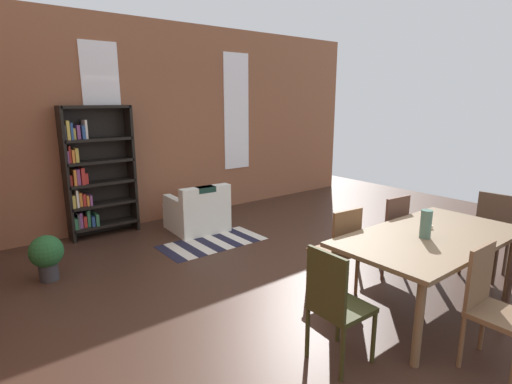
{
  "coord_description": "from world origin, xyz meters",
  "views": [
    {
      "loc": [
        -3.19,
        -2.32,
        2.02
      ],
      "look_at": [
        -0.12,
        1.57,
        0.86
      ],
      "focal_mm": 28.05,
      "sensor_mm": 36.0,
      "label": 1
    }
  ],
  "objects_px": {
    "dining_chair_head_right": "(489,232)",
    "bookshelf_tall": "(94,173)",
    "potted_plant_by_shelf": "(47,254)",
    "vase_on_table": "(426,224)",
    "dining_chair_head_left": "(335,303)",
    "dining_chair_far_left": "(338,248)",
    "armchair_white": "(198,213)",
    "dining_chair_far_right": "(388,231)",
    "dining_chair_near_left": "(492,305)",
    "dining_table": "(431,243)"
  },
  "relations": [
    {
      "from": "dining_chair_head_right",
      "to": "bookshelf_tall",
      "type": "height_order",
      "value": "bookshelf_tall"
    },
    {
      "from": "dining_chair_head_right",
      "to": "potted_plant_by_shelf",
      "type": "distance_m",
      "value": 5.09
    },
    {
      "from": "vase_on_table",
      "to": "dining_chair_head_left",
      "type": "relative_size",
      "value": 0.28
    },
    {
      "from": "dining_chair_far_left",
      "to": "potted_plant_by_shelf",
      "type": "distance_m",
      "value": 3.24
    },
    {
      "from": "dining_chair_head_right",
      "to": "armchair_white",
      "type": "xyz_separation_m",
      "value": [
        -1.86,
        3.5,
        -0.23
      ]
    },
    {
      "from": "potted_plant_by_shelf",
      "to": "dining_chair_head_left",
      "type": "bearing_deg",
      "value": -64.75
    },
    {
      "from": "vase_on_table",
      "to": "dining_chair_far_right",
      "type": "relative_size",
      "value": 0.28
    },
    {
      "from": "dining_chair_far_left",
      "to": "dining_chair_head_right",
      "type": "distance_m",
      "value": 1.94
    },
    {
      "from": "dining_chair_head_right",
      "to": "dining_chair_near_left",
      "type": "bearing_deg",
      "value": -157.29
    },
    {
      "from": "potted_plant_by_shelf",
      "to": "armchair_white",
      "type": "bearing_deg",
      "value": 12.67
    },
    {
      "from": "vase_on_table",
      "to": "dining_chair_far_right",
      "type": "distance_m",
      "value": 1.0
    },
    {
      "from": "dining_chair_head_left",
      "to": "dining_chair_far_right",
      "type": "bearing_deg",
      "value": 22.59
    },
    {
      "from": "dining_table",
      "to": "dining_chair_near_left",
      "type": "bearing_deg",
      "value": -120.55
    },
    {
      "from": "dining_chair_near_left",
      "to": "dining_chair_head_right",
      "type": "bearing_deg",
      "value": 22.71
    },
    {
      "from": "dining_chair_head_left",
      "to": "dining_chair_head_right",
      "type": "bearing_deg",
      "value": 0.07
    },
    {
      "from": "dining_chair_far_right",
      "to": "dining_chair_head_left",
      "type": "relative_size",
      "value": 1.0
    },
    {
      "from": "dining_table",
      "to": "dining_chair_far_right",
      "type": "height_order",
      "value": "dining_chair_far_right"
    },
    {
      "from": "dining_chair_head_right",
      "to": "potted_plant_by_shelf",
      "type": "height_order",
      "value": "dining_chair_head_right"
    },
    {
      "from": "vase_on_table",
      "to": "dining_chair_head_left",
      "type": "distance_m",
      "value": 1.28
    },
    {
      "from": "dining_table",
      "to": "armchair_white",
      "type": "relative_size",
      "value": 2.3
    },
    {
      "from": "vase_on_table",
      "to": "dining_chair_far_left",
      "type": "bearing_deg",
      "value": 113.45
    },
    {
      "from": "dining_chair_near_left",
      "to": "bookshelf_tall",
      "type": "relative_size",
      "value": 0.49
    },
    {
      "from": "potted_plant_by_shelf",
      "to": "dining_chair_far_left",
      "type": "bearing_deg",
      "value": -44.3
    },
    {
      "from": "dining_table",
      "to": "bookshelf_tall",
      "type": "distance_m",
      "value": 4.61
    },
    {
      "from": "dining_chair_far_left",
      "to": "armchair_white",
      "type": "bearing_deg",
      "value": 91.36
    },
    {
      "from": "vase_on_table",
      "to": "dining_chair_far_left",
      "type": "relative_size",
      "value": 0.28
    },
    {
      "from": "dining_chair_far_right",
      "to": "dining_chair_near_left",
      "type": "distance_m",
      "value": 1.72
    },
    {
      "from": "dining_chair_near_left",
      "to": "dining_chair_head_left",
      "type": "bearing_deg",
      "value": 140.74
    },
    {
      "from": "dining_table",
      "to": "dining_chair_near_left",
      "type": "xyz_separation_m",
      "value": [
        -0.44,
        -0.74,
        -0.18
      ]
    },
    {
      "from": "dining_chair_far_left",
      "to": "armchair_white",
      "type": "xyz_separation_m",
      "value": [
        -0.07,
        2.77,
        -0.23
      ]
    },
    {
      "from": "dining_chair_far_left",
      "to": "dining_chair_far_right",
      "type": "distance_m",
      "value": 0.88
    },
    {
      "from": "dining_chair_far_left",
      "to": "dining_chair_far_right",
      "type": "relative_size",
      "value": 1.0
    },
    {
      "from": "dining_chair_far_left",
      "to": "dining_chair_far_right",
      "type": "xyz_separation_m",
      "value": [
        0.88,
        -0.0,
        0.0
      ]
    },
    {
      "from": "dining_table",
      "to": "dining_chair_far_left",
      "type": "distance_m",
      "value": 0.88
    },
    {
      "from": "dining_chair_far_left",
      "to": "dining_chair_head_left",
      "type": "bearing_deg",
      "value": -140.64
    },
    {
      "from": "vase_on_table",
      "to": "potted_plant_by_shelf",
      "type": "bearing_deg",
      "value": 131.31
    },
    {
      "from": "bookshelf_tall",
      "to": "dining_chair_near_left",
      "type": "bearing_deg",
      "value": -74.55
    },
    {
      "from": "dining_table",
      "to": "dining_chair_head_right",
      "type": "bearing_deg",
      "value": 0.23
    },
    {
      "from": "dining_chair_near_left",
      "to": "potted_plant_by_shelf",
      "type": "bearing_deg",
      "value": 121.83
    },
    {
      "from": "vase_on_table",
      "to": "potted_plant_by_shelf",
      "type": "relative_size",
      "value": 0.5
    },
    {
      "from": "dining_chair_far_left",
      "to": "armchair_white",
      "type": "height_order",
      "value": "dining_chair_far_left"
    },
    {
      "from": "vase_on_table",
      "to": "armchair_white",
      "type": "bearing_deg",
      "value": 96.3
    },
    {
      "from": "potted_plant_by_shelf",
      "to": "dining_chair_head_right",
      "type": "bearing_deg",
      "value": -36.12
    },
    {
      "from": "dining_chair_far_left",
      "to": "vase_on_table",
      "type": "bearing_deg",
      "value": -66.55
    },
    {
      "from": "dining_chair_far_left",
      "to": "dining_chair_far_right",
      "type": "bearing_deg",
      "value": -0.0
    },
    {
      "from": "dining_chair_near_left",
      "to": "dining_table",
      "type": "bearing_deg",
      "value": 59.45
    },
    {
      "from": "bookshelf_tall",
      "to": "potted_plant_by_shelf",
      "type": "bearing_deg",
      "value": -127.88
    },
    {
      "from": "dining_chair_near_left",
      "to": "bookshelf_tall",
      "type": "height_order",
      "value": "bookshelf_tall"
    },
    {
      "from": "dining_chair_head_right",
      "to": "dining_chair_far_right",
      "type": "height_order",
      "value": "same"
    },
    {
      "from": "dining_chair_far_right",
      "to": "potted_plant_by_shelf",
      "type": "distance_m",
      "value": 3.92
    }
  ]
}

